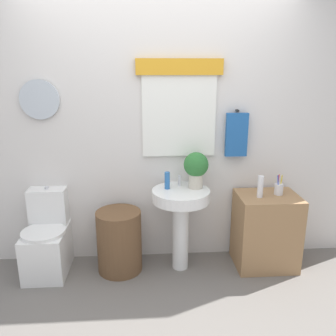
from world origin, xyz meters
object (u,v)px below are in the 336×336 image
lotion_bottle (260,187)px  soap_bottle (167,180)px  toilet (47,241)px  laundry_hamper (119,241)px  wooden_cabinet (266,230)px  potted_plant (196,167)px  toothbrush_cup (279,189)px  pedestal_sink (181,210)px

lotion_bottle → soap_bottle: bearing=173.8°
toilet → laundry_hamper: (0.66, -0.03, -0.01)m
laundry_hamper → lotion_bottle: 1.37m
wooden_cabinet → potted_plant: potted_plant is taller
soap_bottle → toothbrush_cup: soap_bottle is taller
laundry_hamper → wooden_cabinet: (1.37, 0.00, 0.06)m
toilet → soap_bottle: soap_bottle is taller
wooden_cabinet → lotion_bottle: lotion_bottle is taller
pedestal_sink → wooden_cabinet: (0.81, -0.00, -0.23)m
lotion_bottle → toothbrush_cup: size_ratio=1.08×
wooden_cabinet → toilet: bearing=179.1°
soap_bottle → pedestal_sink: bearing=-22.6°
wooden_cabinet → potted_plant: size_ratio=2.14×
pedestal_sink → soap_bottle: bearing=157.4°
wooden_cabinet → lotion_bottle: size_ratio=3.54×
wooden_cabinet → laundry_hamper: bearing=180.0°
toilet → soap_bottle: size_ratio=4.98×
soap_bottle → lotion_bottle: size_ratio=0.78×
pedestal_sink → wooden_cabinet: size_ratio=1.10×
toilet → lotion_bottle: 2.00m
laundry_hamper → toothbrush_cup: 1.54m
pedestal_sink → wooden_cabinet: 0.84m
laundry_hamper → wooden_cabinet: size_ratio=0.82×
laundry_hamper → soap_bottle: 0.72m
toilet → soap_bottle: (1.10, 0.02, 0.56)m
laundry_hamper → potted_plant: size_ratio=1.76×
toilet → laundry_hamper: toilet is taller
pedestal_sink → toothbrush_cup: 0.92m
toilet → pedestal_sink: toilet is taller
soap_bottle → lotion_bottle: 0.83m
toilet → potted_plant: bearing=1.1°
laundry_hamper → soap_bottle: soap_bottle is taller
wooden_cabinet → soap_bottle: 1.05m
toothbrush_cup → pedestal_sink: bearing=-178.7°
pedestal_sink → lotion_bottle: size_ratio=3.88×
toilet → wooden_cabinet: toilet is taller
toothbrush_cup → lotion_bottle: bearing=-162.8°
toilet → pedestal_sink: 1.26m
pedestal_sink → lotion_bottle: bearing=-3.2°
potted_plant → lotion_bottle: 0.60m
potted_plant → lotion_bottle: size_ratio=1.66×
pedestal_sink → soap_bottle: 0.30m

